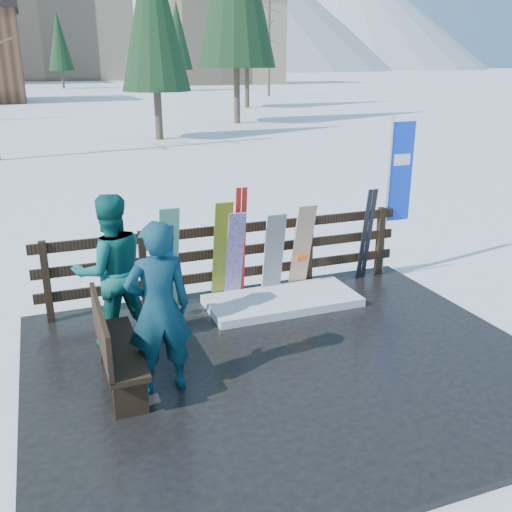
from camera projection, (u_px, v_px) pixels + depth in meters
name	position (u px, v px, depth m)	size (l,w,h in m)	color
ground	(289.00, 368.00, 6.79)	(700.00, 700.00, 0.00)	white
deck	(289.00, 365.00, 6.78)	(6.00, 5.00, 0.08)	black
fence	(230.00, 254.00, 8.50)	(5.60, 0.10, 1.15)	black
snow_patch	(282.00, 301.00, 8.36)	(2.21, 1.00, 0.12)	white
bench	(113.00, 345.00, 6.08)	(0.41, 1.50, 0.97)	black
snowboard_0	(164.00, 268.00, 7.95)	(0.26, 0.03, 1.34)	blue
snowboard_1	(169.00, 259.00, 7.94)	(0.27, 0.03, 1.60)	silver
snowboard_2	(222.00, 253.00, 8.20)	(0.26, 0.03, 1.59)	#FFFA22
snowboard_3	(235.00, 257.00, 8.29)	(0.25, 0.03, 1.42)	silver
snowboard_4	(274.00, 255.00, 8.51)	(0.30, 0.03, 1.31)	black
snowboard_5	(302.00, 248.00, 8.65)	(0.29, 0.03, 1.44)	silver
ski_pair_a	(240.00, 244.00, 8.34)	(0.17, 0.21, 1.72)	red
ski_pair_b	(366.00, 235.00, 9.09)	(0.17, 0.25, 1.53)	black
rental_flag	(398.00, 178.00, 9.21)	(0.45, 0.04, 2.60)	silver
person_front	(159.00, 309.00, 5.91)	(0.69, 0.45, 1.90)	#0E4A51
person_back	(111.00, 271.00, 6.96)	(0.93, 0.73, 1.92)	#0F544F
resort_buildings	(44.00, 28.00, 106.18)	(73.00, 87.60, 22.60)	tan
trees	(85.00, 33.00, 49.15)	(42.34, 68.93, 12.81)	#382B1E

